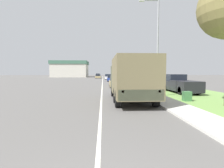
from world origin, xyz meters
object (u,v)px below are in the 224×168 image
Objects in this scene: car_nearest_ahead at (116,82)px; car_second_ahead at (111,78)px; lamp_post at (156,39)px; car_farthest_ahead at (98,75)px; pickup_truck at (179,84)px; car_third_ahead at (108,77)px; car_fourth_ahead at (98,76)px; military_truck at (131,78)px.

car_nearest_ahead is 15.59m from car_second_ahead.
lamp_post reaches higher than car_second_ahead.
lamp_post is (6.66, -62.36, 4.16)m from car_farthest_ahead.
car_second_ahead is 23.66m from pickup_truck.
car_second_ahead is 10.01m from car_third_ahead.
pickup_truck is (6.13, -7.26, 0.18)m from car_nearest_ahead.
car_nearest_ahead reaches higher than car_second_ahead.
car_farthest_ahead is (-4.07, 36.43, 0.04)m from car_second_ahead.
lamp_post is at bearing -83.90° from car_farthest_ahead.
lamp_post is (6.18, -46.97, 4.23)m from car_fourth_ahead.
car_third_ahead is 33.50m from pickup_truck.
lamp_post is at bearing -85.20° from car_third_ahead.
pickup_truck reaches higher than car_farthest_ahead.
car_farthest_ahead is at bearing 94.47° from car_nearest_ahead.
car_farthest_ahead is 60.15m from pickup_truck.
military_truck is at bearing -86.23° from car_farthest_ahead.
pickup_truck is at bearing -80.24° from car_farthest_ahead.
car_third_ahead is at bearing -74.03° from car_fourth_ahead.
pickup_truck reaches higher than car_second_ahead.
car_farthest_ahead is at bearing 96.38° from car_second_ahead.
car_second_ahead is 36.66m from car_farthest_ahead.
car_third_ahead reaches higher than car_second_ahead.
lamp_post is at bearing 41.73° from military_truck.
car_farthest_ahead is at bearing 97.85° from car_third_ahead.
car_nearest_ahead is 11.45m from lamp_post.
military_truck is 12.54m from car_nearest_ahead.
pickup_truck is at bearing -78.71° from car_third_ahead.
car_farthest_ahead reaches higher than car_second_ahead.
car_farthest_ahead is 0.76× the size of pickup_truck.
car_fourth_ahead is (-3.16, 11.03, -0.07)m from car_third_ahead.
car_nearest_ahead is at bearing -89.05° from car_third_ahead.
car_fourth_ahead is at bearing 102.48° from pickup_truck.
car_nearest_ahead is 1.10× the size of car_farthest_ahead.
car_second_ahead is 0.73× the size of pickup_truck.
car_farthest_ahead is (-0.49, 15.40, 0.07)m from car_fourth_ahead.
car_second_ahead is 0.88× the size of car_third_ahead.
car_nearest_ahead is 0.57× the size of lamp_post.
car_farthest_ahead is (-3.64, 26.43, -0.01)m from car_third_ahead.
pickup_truck is at bearing -77.52° from car_fourth_ahead.
car_second_ahead is 26.40m from lamp_post.
car_nearest_ahead is 1.07× the size of car_fourth_ahead.
car_farthest_ahead is 62.86m from lamp_post.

